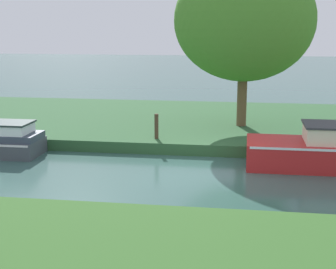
# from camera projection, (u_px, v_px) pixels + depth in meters

# --- Properties ---
(ground_plane) EXTENTS (120.00, 120.00, 0.00)m
(ground_plane) POSITION_uv_depth(u_px,v_px,m) (195.00, 173.00, 15.41)
(ground_plane) COLOR #31554F
(riverbank_far) EXTENTS (72.00, 10.00, 0.40)m
(riverbank_far) POSITION_uv_depth(u_px,v_px,m) (211.00, 123.00, 22.13)
(riverbank_far) COLOR #2B552F
(riverbank_far) RESTS_ON ground_plane
(willow_tree_left) EXTENTS (5.43, 3.80, 6.48)m
(willow_tree_left) POSITION_uv_depth(u_px,v_px,m) (244.00, 20.00, 19.61)
(willow_tree_left) COLOR brown
(willow_tree_left) RESTS_ON riverbank_far
(mooring_post_near) EXTENTS (0.14, 0.14, 0.89)m
(mooring_post_near) POSITION_uv_depth(u_px,v_px,m) (156.00, 126.00, 18.15)
(mooring_post_near) COLOR #443323
(mooring_post_near) RESTS_ON riverbank_far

